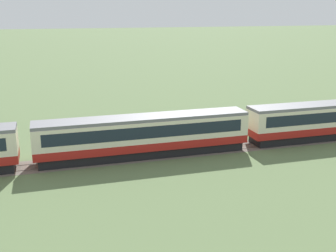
{
  "coord_description": "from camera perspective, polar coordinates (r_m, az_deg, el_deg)",
  "views": [
    {
      "loc": [
        -38.97,
        -36.85,
        14.18
      ],
      "look_at": [
        -26.98,
        3.35,
        2.52
      ],
      "focal_mm": 45.0,
      "sensor_mm": 36.0,
      "label": 1
    }
  ],
  "objects": [
    {
      "name": "passenger_train",
      "position": [
        41.68,
        -2.93,
        -1.08
      ],
      "size": [
        111.04,
        3.09,
        4.09
      ],
      "color": "#AD1E19",
      "rests_on": "ground_plane"
    },
    {
      "name": "railway_track",
      "position": [
        41.38,
        -13.29,
        -4.93
      ],
      "size": [
        160.56,
        3.6,
        0.04
      ],
      "color": "#665B51",
      "rests_on": "ground_plane"
    }
  ]
}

